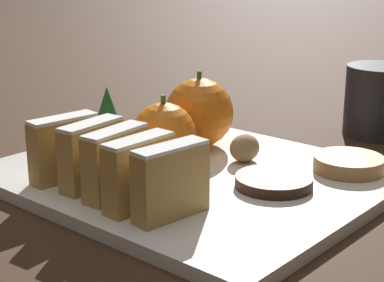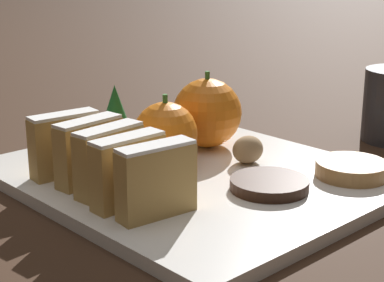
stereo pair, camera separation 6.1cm
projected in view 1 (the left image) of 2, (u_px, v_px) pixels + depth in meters
ground_plane at (192, 182)px, 0.63m from camera, size 6.00×6.00×0.00m
serving_platter at (192, 176)px, 0.62m from camera, size 0.30×0.35×0.01m
stollen_slice_front at (171, 181)px, 0.51m from camera, size 0.07×0.03×0.06m
stollen_slice_second at (139, 173)px, 0.53m from camera, size 0.07×0.02×0.06m
stollen_slice_third at (116, 163)px, 0.55m from camera, size 0.07×0.03×0.06m
stollen_slice_fourth at (92, 155)px, 0.57m from camera, size 0.07×0.03×0.06m
stollen_slice_fifth at (64, 148)px, 0.59m from camera, size 0.07×0.03×0.06m
orange_near at (164, 135)px, 0.63m from camera, size 0.06×0.06×0.07m
orange_far at (199, 113)px, 0.69m from camera, size 0.07×0.07×0.08m
walnut at (245, 148)px, 0.65m from camera, size 0.03×0.03×0.03m
chocolate_cookie at (274, 181)px, 0.58m from camera, size 0.07×0.07×0.01m
gingerbread_cookie at (349, 164)px, 0.62m from camera, size 0.07×0.07×0.01m
evergreen_sprig at (108, 119)px, 0.67m from camera, size 0.05×0.05×0.07m
coffee_mug at (381, 100)px, 0.78m from camera, size 0.12×0.09×0.09m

